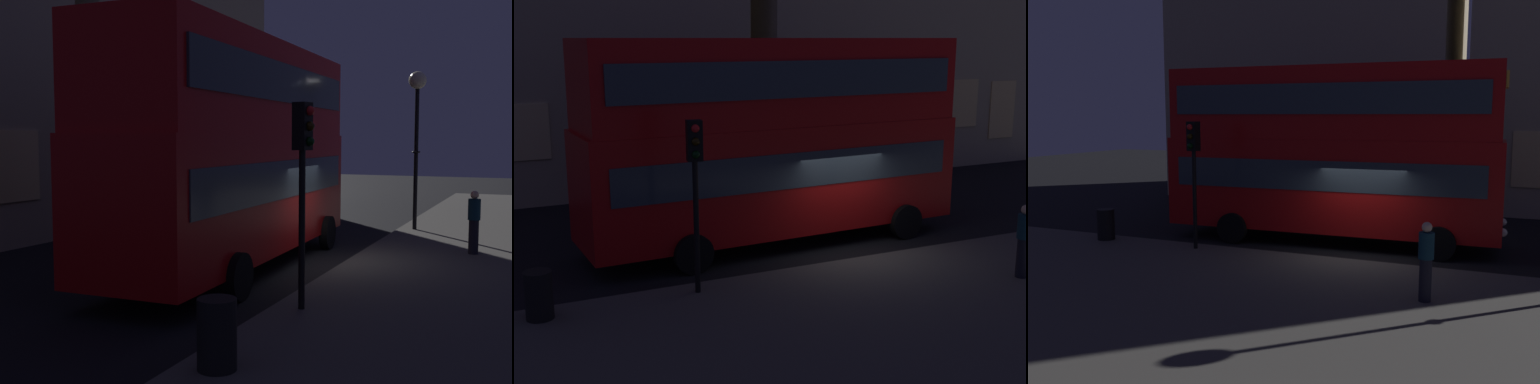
{
  "view_description": "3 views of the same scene",
  "coord_description": "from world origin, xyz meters",
  "views": [
    {
      "loc": [
        -15.03,
        -5.13,
        3.2
      ],
      "look_at": [
        -4.02,
        -0.03,
        2.17
      ],
      "focal_mm": 43.55,
      "sensor_mm": 36.0,
      "label": 1
    },
    {
      "loc": [
        -9.22,
        -14.58,
        5.51
      ],
      "look_at": [
        -2.05,
        0.53,
        1.75
      ],
      "focal_mm": 48.14,
      "sensor_mm": 36.0,
      "label": 2
    },
    {
      "loc": [
        4.23,
        -15.42,
        4.04
      ],
      "look_at": [
        -2.34,
        0.17,
        1.75
      ],
      "focal_mm": 39.94,
      "sensor_mm": 36.0,
      "label": 3
    }
  ],
  "objects": [
    {
      "name": "pedestrian",
      "position": [
        2.45,
        -3.5,
        1.01
      ],
      "size": [
        0.33,
        0.33,
        1.71
      ],
      "rotation": [
        0.0,
        0.0,
        4.98
      ],
      "color": "black",
      "rests_on": "sidewalk_slab"
    },
    {
      "name": "double_decker_bus",
      "position": [
        -1.39,
        1.71,
        3.07
      ],
      "size": [
        10.54,
        3.17,
        5.51
      ],
      "rotation": [
        0.0,
        0.0,
        0.04
      ],
      "color": "#B20F0F",
      "rests_on": "ground"
    },
    {
      "name": "traffic_light_near_kerb",
      "position": [
        -4.61,
        -1.23,
        2.82
      ],
      "size": [
        0.36,
        0.38,
        3.74
      ],
      "rotation": [
        0.0,
        0.0,
        -0.16
      ],
      "color": "black",
      "rests_on": "sidewalk_slab"
    },
    {
      "name": "ground_plane",
      "position": [
        0.0,
        0.0,
        0.0
      ],
      "size": [
        80.0,
        80.0,
        0.0
      ],
      "primitive_type": "plane",
      "color": "black"
    },
    {
      "name": "litter_bin",
      "position": [
        -7.89,
        -1.25,
        0.61
      ],
      "size": [
        0.54,
        0.54,
        0.97
      ],
      "primitive_type": "cylinder",
      "color": "black",
      "rests_on": "sidewalk_slab"
    },
    {
      "name": "sidewalk_slab",
      "position": [
        0.0,
        -5.4,
        0.06
      ],
      "size": [
        44.0,
        9.51,
        0.12
      ],
      "primitive_type": "cube",
      "color": "#4C4944",
      "rests_on": "ground"
    }
  ]
}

